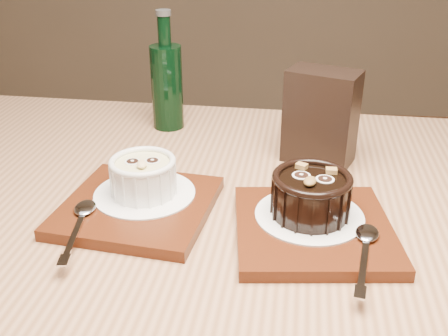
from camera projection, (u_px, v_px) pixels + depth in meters
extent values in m
cube|color=#8E5F3E|center=(232.00, 233.00, 0.66)|extent=(1.24, 0.86, 0.04)
cylinder|color=#8E5F3E|center=(16.00, 265.00, 1.21)|extent=(0.06, 0.06, 0.71)
cube|color=#4F200D|center=(138.00, 207.00, 0.66)|extent=(0.20, 0.20, 0.01)
cylinder|color=white|center=(145.00, 193.00, 0.67)|extent=(0.13, 0.13, 0.00)
cylinder|color=white|center=(144.00, 178.00, 0.66)|extent=(0.08, 0.08, 0.04)
cylinder|color=#D5CC82|center=(143.00, 164.00, 0.66)|extent=(0.07, 0.07, 0.00)
torus|color=white|center=(142.00, 162.00, 0.65)|extent=(0.08, 0.08, 0.01)
cylinder|color=black|center=(132.00, 161.00, 0.66)|extent=(0.02, 0.02, 0.00)
cylinder|color=black|center=(152.00, 160.00, 0.66)|extent=(0.02, 0.02, 0.00)
ellipsoid|color=#DFC083|center=(142.00, 164.00, 0.64)|extent=(0.02, 0.02, 0.01)
cube|color=#4F200D|center=(313.00, 229.00, 0.61)|extent=(0.20, 0.20, 0.01)
cylinder|color=white|center=(309.00, 215.00, 0.63)|extent=(0.13, 0.13, 0.00)
cylinder|color=black|center=(311.00, 197.00, 0.62)|extent=(0.09, 0.09, 0.05)
cylinder|color=black|center=(312.00, 181.00, 0.61)|extent=(0.08, 0.08, 0.00)
torus|color=black|center=(312.00, 178.00, 0.60)|extent=(0.09, 0.09, 0.01)
cylinder|color=black|center=(301.00, 175.00, 0.61)|extent=(0.02, 0.02, 0.00)
cylinder|color=black|center=(325.00, 179.00, 0.60)|extent=(0.02, 0.02, 0.00)
ellipsoid|color=brown|center=(310.00, 181.00, 0.59)|extent=(0.02, 0.02, 0.01)
cube|color=olive|center=(302.00, 166.00, 0.63)|extent=(0.02, 0.02, 0.01)
cube|color=olive|center=(331.00, 171.00, 0.62)|extent=(0.01, 0.01, 0.01)
cube|color=black|center=(321.00, 117.00, 0.77)|extent=(0.12, 0.09, 0.14)
cylinder|color=black|center=(167.00, 88.00, 0.89)|extent=(0.05, 0.05, 0.14)
cylinder|color=black|center=(164.00, 31.00, 0.85)|extent=(0.02, 0.02, 0.05)
cylinder|color=#333333|center=(163.00, 13.00, 0.84)|extent=(0.02, 0.02, 0.01)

